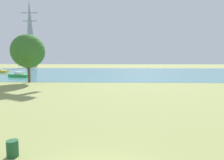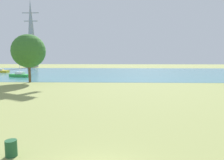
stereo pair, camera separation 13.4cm
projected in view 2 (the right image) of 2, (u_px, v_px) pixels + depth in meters
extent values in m
plane|color=#8C9351|center=(112.00, 90.00, 29.80)|extent=(160.00, 160.00, 0.00)
cylinder|color=#1E512D|center=(11.00, 148.00, 10.38)|extent=(0.56, 0.56, 0.80)
cube|color=teal|center=(115.00, 73.00, 57.59)|extent=(140.00, 40.00, 0.02)
cube|color=yellow|center=(0.00, 71.00, 58.65)|extent=(4.91, 1.88, 0.60)
cube|color=white|center=(0.00, 69.00, 58.59)|extent=(1.88, 1.24, 0.50)
cube|color=green|center=(20.00, 76.00, 47.29)|extent=(5.03, 2.86, 0.60)
cube|color=white|center=(20.00, 73.00, 47.22)|extent=(2.05, 1.59, 0.50)
cylinder|color=silver|center=(19.00, 58.00, 46.84)|extent=(0.10, 0.10, 7.06)
cylinder|color=brown|center=(30.00, 73.00, 38.08)|extent=(0.44, 0.44, 3.48)
sphere|color=#346929|center=(29.00, 51.00, 37.63)|extent=(5.84, 5.84, 5.84)
cone|color=gray|center=(31.00, 34.00, 81.41)|extent=(4.40, 4.40, 25.56)
cube|color=gray|center=(30.00, 13.00, 80.51)|extent=(6.40, 0.30, 0.30)
cube|color=gray|center=(31.00, 21.00, 80.86)|extent=(5.20, 0.30, 0.30)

